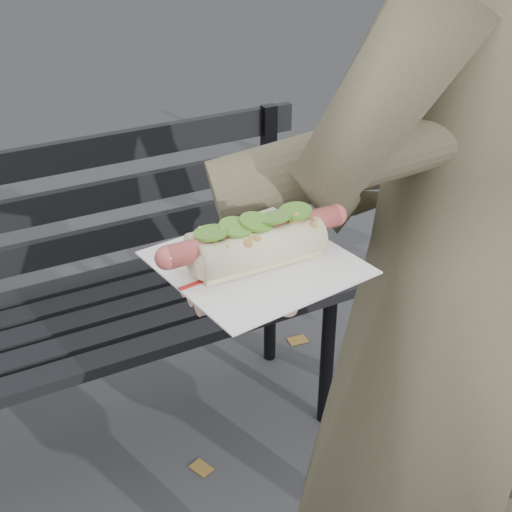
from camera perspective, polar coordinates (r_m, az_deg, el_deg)
The scene contains 4 objects.
park_bench at distance 1.89m, azimuth -15.84°, elevation -2.96°, with size 1.50×0.44×0.88m.
person at distance 1.18m, azimuth 14.87°, elevation -2.58°, with size 0.66×0.43×1.80m, color #4F4B35.
held_hotdog at distance 0.90m, azimuth 8.96°, elevation 6.95°, with size 0.63×0.32×0.20m.
fallen_leaves at distance 1.99m, azimuth 2.38°, elevation -19.63°, with size 4.05×3.04×0.00m.
Camera 1 is at (-0.33, -0.65, 1.52)m, focal length 50.00 mm.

